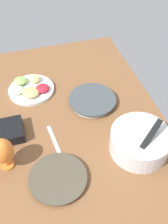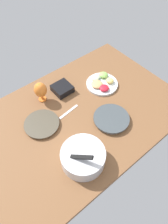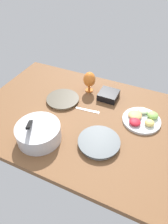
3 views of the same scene
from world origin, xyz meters
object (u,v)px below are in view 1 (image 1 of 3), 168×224
dinner_plate_right (58,178)px  dinner_plate_left (92,100)px  fruit_platter (31,88)px  hurricane_glass_orange (2,152)px  mixing_bowl (140,141)px  square_bowl_black (8,131)px

dinner_plate_right → dinner_plate_left: bearing=145.4°
dinner_plate_left → fruit_platter: (-19.30, -31.40, 0.34)cm
dinner_plate_left → hurricane_glass_orange: 56.76cm
mixing_bowl → fruit_platter: bearing=-142.1°
dinner_plate_right → fruit_platter: 60.59cm
mixing_bowl → hurricane_glass_orange: bearing=-97.6°
dinner_plate_right → mixing_bowl: (-5.43, 39.81, 4.65)cm
mixing_bowl → square_bowl_black: 63.14cm
mixing_bowl → dinner_plate_left: bearing=-162.3°
dinner_plate_right → hurricane_glass_orange: hurricane_glass_orange is taller
dinner_plate_left → dinner_plate_right: 50.04cm
fruit_platter → hurricane_glass_orange: size_ratio=1.52×
dinner_plate_right → hurricane_glass_orange: 26.11cm
fruit_platter → square_bowl_black: size_ratio=1.82×
dinner_plate_right → mixing_bowl: mixing_bowl is taller
fruit_platter → hurricane_glass_orange: bearing=-20.2°
dinner_plate_left → dinner_plate_right: (41.21, -28.38, -0.47)cm
square_bowl_black → mixing_bowl: bearing=66.2°
mixing_bowl → fruit_platter: mixing_bowl is taller
dinner_plate_right → fruit_platter: (-60.51, -3.01, 0.81)cm
square_bowl_black → dinner_plate_right: bearing=30.1°
fruit_platter → square_bowl_black: 33.14cm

